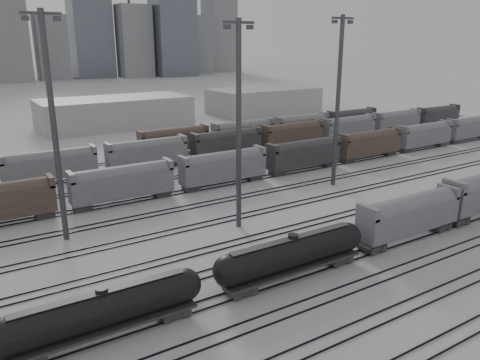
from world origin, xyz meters
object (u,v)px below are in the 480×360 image
tank_car_b (292,254)px  tank_car_a (103,310)px  hopper_car_a (409,214)px  light_mast_c (239,122)px

tank_car_b → tank_car_a: bearing=180.0°
tank_car_a → hopper_car_a: bearing=0.0°
tank_car_a → tank_car_b: bearing=-0.0°
hopper_car_a → tank_car_a: bearing=180.0°
tank_car_b → hopper_car_a: 17.53m
tank_car_a → light_mast_c: 28.10m
tank_car_a → tank_car_b: (18.99, -0.00, 0.11)m
tank_car_a → hopper_car_a: size_ratio=1.14×
tank_car_a → tank_car_b: tank_car_b is taller
hopper_car_a → light_mast_c: size_ratio=0.59×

